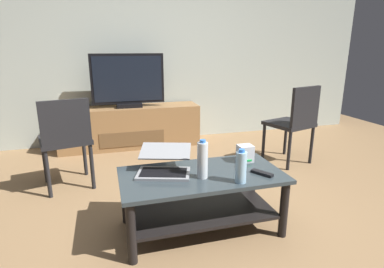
% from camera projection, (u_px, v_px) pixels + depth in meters
% --- Properties ---
extents(ground_plane, '(7.68, 7.68, 0.00)m').
position_uv_depth(ground_plane, '(213.00, 221.00, 2.41)').
color(ground_plane, olive).
extents(back_wall, '(6.40, 0.12, 2.80)m').
position_uv_depth(back_wall, '(156.00, 40.00, 4.27)').
color(back_wall, '#A8B2A8').
rests_on(back_wall, ground).
extents(coffee_table, '(1.15, 0.59, 0.44)m').
position_uv_depth(coffee_table, '(202.00, 191.00, 2.23)').
color(coffee_table, '#2D383D').
rests_on(coffee_table, ground).
extents(media_cabinet, '(1.83, 0.44, 0.54)m').
position_uv_depth(media_cabinet, '(130.00, 127.00, 4.17)').
color(media_cabinet, olive).
rests_on(media_cabinet, ground).
extents(television, '(0.93, 0.20, 0.68)m').
position_uv_depth(television, '(128.00, 82.00, 3.98)').
color(television, black).
rests_on(television, media_cabinet).
extents(dining_chair, '(0.55, 0.55, 0.90)m').
position_uv_depth(dining_chair, '(295.00, 120.00, 3.47)').
color(dining_chair, black).
rests_on(dining_chair, ground).
extents(side_chair, '(0.53, 0.53, 0.87)m').
position_uv_depth(side_chair, '(66.00, 137.00, 2.84)').
color(side_chair, black).
rests_on(side_chair, ground).
extents(laptop, '(0.46, 0.46, 0.16)m').
position_uv_depth(laptop, '(164.00, 164.00, 2.21)').
color(laptop, gray).
rests_on(laptop, coffee_table).
extents(router_box, '(0.11, 0.10, 0.13)m').
position_uv_depth(router_box, '(245.00, 153.00, 2.41)').
color(router_box, silver).
rests_on(router_box, coffee_table).
extents(water_bottle_near, '(0.07, 0.07, 0.23)m').
position_uv_depth(water_bottle_near, '(241.00, 167.00, 2.02)').
color(water_bottle_near, '#99C6E5').
rests_on(water_bottle_near, coffee_table).
extents(water_bottle_far, '(0.07, 0.07, 0.27)m').
position_uv_depth(water_bottle_far, '(203.00, 160.00, 2.09)').
color(water_bottle_far, silver).
rests_on(water_bottle_far, coffee_table).
extents(cell_phone, '(0.11, 0.16, 0.01)m').
position_uv_depth(cell_phone, '(241.00, 168.00, 2.27)').
color(cell_phone, black).
rests_on(cell_phone, coffee_table).
extents(tv_remote, '(0.12, 0.16, 0.02)m').
position_uv_depth(tv_remote, '(262.00, 173.00, 2.17)').
color(tv_remote, black).
rests_on(tv_remote, coffee_table).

